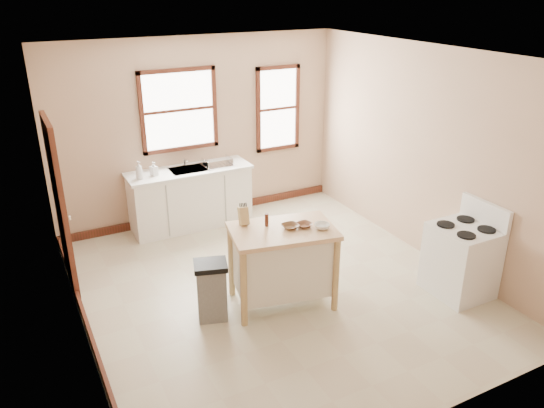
% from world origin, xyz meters
% --- Properties ---
extents(floor, '(5.00, 5.00, 0.00)m').
position_xyz_m(floor, '(0.00, 0.00, 0.00)').
color(floor, '#BEB797').
rests_on(floor, ground).
extents(ceiling, '(5.00, 5.00, 0.00)m').
position_xyz_m(ceiling, '(0.00, 0.00, 2.80)').
color(ceiling, white).
rests_on(ceiling, ground).
extents(wall_back, '(4.50, 0.04, 2.80)m').
position_xyz_m(wall_back, '(0.00, 2.50, 1.40)').
color(wall_back, tan).
rests_on(wall_back, ground).
extents(wall_left, '(0.04, 5.00, 2.80)m').
position_xyz_m(wall_left, '(-2.25, 0.00, 1.40)').
color(wall_left, tan).
rests_on(wall_left, ground).
extents(wall_right, '(0.04, 5.00, 2.80)m').
position_xyz_m(wall_right, '(2.25, 0.00, 1.40)').
color(wall_right, tan).
rests_on(wall_right, ground).
extents(window_main, '(1.17, 0.06, 1.22)m').
position_xyz_m(window_main, '(-0.30, 2.48, 1.75)').
color(window_main, '#3E1E10').
rests_on(window_main, wall_back).
extents(window_side, '(0.77, 0.06, 1.37)m').
position_xyz_m(window_side, '(1.35, 2.48, 1.60)').
color(window_side, '#3E1E10').
rests_on(window_side, wall_back).
extents(door_left, '(0.06, 0.90, 2.10)m').
position_xyz_m(door_left, '(-2.21, 1.30, 1.05)').
color(door_left, '#3E1E10').
rests_on(door_left, ground).
extents(baseboard_back, '(4.50, 0.04, 0.12)m').
position_xyz_m(baseboard_back, '(0.00, 2.47, 0.06)').
color(baseboard_back, '#3E1E10').
rests_on(baseboard_back, ground).
extents(baseboard_left, '(0.04, 5.00, 0.12)m').
position_xyz_m(baseboard_left, '(-2.22, 0.00, 0.06)').
color(baseboard_left, '#3E1E10').
rests_on(baseboard_left, ground).
extents(sink_counter, '(1.86, 0.62, 0.92)m').
position_xyz_m(sink_counter, '(-0.30, 2.20, 0.46)').
color(sink_counter, white).
rests_on(sink_counter, ground).
extents(faucet, '(0.03, 0.03, 0.22)m').
position_xyz_m(faucet, '(-0.30, 2.38, 1.03)').
color(faucet, silver).
rests_on(faucet, sink_counter).
extents(soap_bottle_a, '(0.13, 0.13, 0.26)m').
position_xyz_m(soap_bottle_a, '(-1.05, 2.12, 1.05)').
color(soap_bottle_a, '#B2B2B2').
rests_on(soap_bottle_a, sink_counter).
extents(soap_bottle_b, '(0.12, 0.12, 0.20)m').
position_xyz_m(soap_bottle_b, '(-0.83, 2.17, 1.02)').
color(soap_bottle_b, '#B2B2B2').
rests_on(soap_bottle_b, sink_counter).
extents(dish_rack, '(0.50, 0.44, 0.10)m').
position_xyz_m(dish_rack, '(0.14, 2.15, 0.97)').
color(dish_rack, silver).
rests_on(dish_rack, sink_counter).
extents(kitchen_island, '(1.29, 0.96, 0.95)m').
position_xyz_m(kitchen_island, '(-0.07, -0.32, 0.48)').
color(kitchen_island, tan).
rests_on(kitchen_island, ground).
extents(knife_block, '(0.11, 0.11, 0.20)m').
position_xyz_m(knife_block, '(-0.41, -0.01, 1.05)').
color(knife_block, tan).
rests_on(knife_block, kitchen_island).
extents(pepper_grinder, '(0.05, 0.05, 0.15)m').
position_xyz_m(pepper_grinder, '(-0.20, -0.16, 1.03)').
color(pepper_grinder, '#421D11').
rests_on(pepper_grinder, kitchen_island).
extents(bowl_a, '(0.19, 0.19, 0.05)m').
position_xyz_m(bowl_a, '(0.01, -0.34, 0.98)').
color(bowl_a, brown).
rests_on(bowl_a, kitchen_island).
extents(bowl_b, '(0.20, 0.20, 0.04)m').
position_xyz_m(bowl_b, '(0.17, -0.38, 0.98)').
color(bowl_b, brown).
rests_on(bowl_b, kitchen_island).
extents(bowl_c, '(0.23, 0.23, 0.06)m').
position_xyz_m(bowl_c, '(0.32, -0.51, 0.98)').
color(bowl_c, white).
rests_on(bowl_c, kitchen_island).
extents(trash_bin, '(0.43, 0.39, 0.70)m').
position_xyz_m(trash_bin, '(-0.92, -0.23, 0.35)').
color(trash_bin, '#575755').
rests_on(trash_bin, ground).
extents(gas_stove, '(0.70, 0.70, 1.13)m').
position_xyz_m(gas_stove, '(1.92, -1.11, 0.57)').
color(gas_stove, white).
rests_on(gas_stove, ground).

